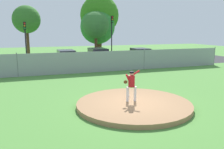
% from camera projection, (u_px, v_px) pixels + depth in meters
% --- Properties ---
extents(ground_plane, '(80.00, 80.00, 0.00)m').
position_uv_depth(ground_plane, '(99.00, 82.00, 17.11)').
color(ground_plane, '#4C8438').
extents(asphalt_strip, '(44.00, 7.00, 0.01)m').
position_uv_depth(asphalt_strip, '(77.00, 66.00, 24.98)').
color(asphalt_strip, '#2B2B2D').
rests_on(asphalt_strip, ground_plane).
extents(pitchers_mound, '(5.68, 5.68, 0.22)m').
position_uv_depth(pitchers_mound, '(134.00, 104.00, 11.54)').
color(pitchers_mound, '#99704C').
rests_on(pitchers_mound, ground_plane).
extents(pitcher_youth, '(0.83, 0.32, 1.59)m').
position_uv_depth(pitcher_youth, '(131.00, 83.00, 11.49)').
color(pitcher_youth, silver).
rests_on(pitcher_youth, pitchers_mound).
extents(baseball, '(0.07, 0.07, 0.07)m').
position_uv_depth(baseball, '(129.00, 96.00, 12.56)').
color(baseball, white).
rests_on(baseball, pitchers_mound).
extents(chainlink_fence, '(28.66, 0.07, 1.98)m').
position_uv_depth(chainlink_fence, '(87.00, 62.00, 20.64)').
color(chainlink_fence, gray).
rests_on(chainlink_fence, ground_plane).
extents(parked_car_silver, '(1.91, 4.40, 1.68)m').
position_uv_depth(parked_car_silver, '(66.00, 58.00, 24.79)').
color(parked_car_silver, '#B7BABF').
rests_on(parked_car_silver, ground_plane).
extents(parked_car_navy, '(2.02, 4.82, 1.80)m').
position_uv_depth(parked_car_navy, '(98.00, 57.00, 25.75)').
color(parked_car_navy, '#161E4C').
rests_on(parked_car_navy, ground_plane).
extents(parked_car_teal, '(1.94, 4.09, 1.72)m').
position_uv_depth(parked_car_teal, '(140.00, 56.00, 26.86)').
color(parked_car_teal, '#146066').
rests_on(parked_car_teal, ground_plane).
extents(traffic_cone_orange, '(0.40, 0.40, 0.55)m').
position_uv_depth(traffic_cone_orange, '(153.00, 58.00, 29.61)').
color(traffic_cone_orange, orange).
rests_on(traffic_cone_orange, asphalt_strip).
extents(traffic_light_near, '(0.28, 0.46, 4.69)m').
position_uv_depth(traffic_light_near, '(25.00, 35.00, 26.51)').
color(traffic_light_near, black).
rests_on(traffic_light_near, ground_plane).
extents(traffic_light_far, '(0.28, 0.46, 5.60)m').
position_uv_depth(traffic_light_far, '(112.00, 30.00, 30.37)').
color(traffic_light_far, black).
rests_on(traffic_light_far, ground_plane).
extents(tree_slender_far, '(3.62, 3.62, 6.98)m').
position_uv_depth(tree_slender_far, '(26.00, 20.00, 30.57)').
color(tree_slender_far, '#4C331E').
rests_on(tree_slender_far, ground_plane).
extents(tree_leaning_west, '(3.69, 3.69, 6.32)m').
position_uv_depth(tree_leaning_west, '(96.00, 25.00, 32.01)').
color(tree_leaning_west, '#4C331E').
rests_on(tree_leaning_west, ground_plane).
extents(tree_broad_left, '(5.06, 5.06, 6.81)m').
position_uv_depth(tree_broad_left, '(98.00, 27.00, 33.97)').
color(tree_broad_left, '#4C331E').
rests_on(tree_broad_left, ground_plane).
extents(tree_bushy_near, '(5.83, 5.83, 8.94)m').
position_uv_depth(tree_bushy_near, '(100.00, 15.00, 35.08)').
color(tree_bushy_near, '#4C331E').
rests_on(tree_bushy_near, ground_plane).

